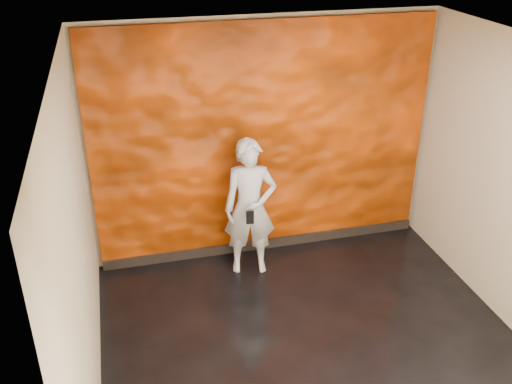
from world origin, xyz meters
name	(u,v)px	position (x,y,z in m)	size (l,w,h in m)	color
room	(326,226)	(0.00, 0.00, 1.40)	(4.02, 4.02, 2.81)	black
feature_wall	(265,143)	(0.00, 1.96, 1.38)	(3.90, 0.06, 2.75)	#DC4404
baseboard	(265,243)	(0.00, 1.92, 0.06)	(3.90, 0.04, 0.12)	black
man	(250,208)	(-0.28, 1.54, 0.80)	(0.58, 0.38, 1.60)	#8D919C
phone	(250,217)	(-0.34, 1.30, 0.82)	(0.08, 0.02, 0.16)	black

